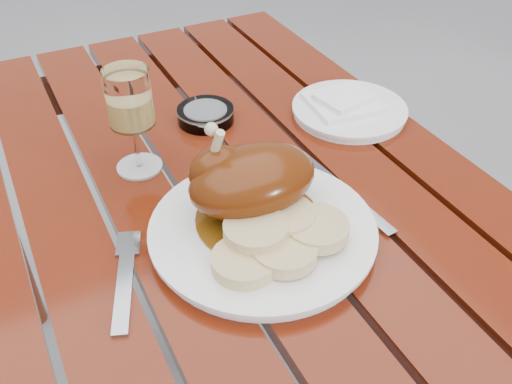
% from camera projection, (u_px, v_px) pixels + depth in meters
% --- Properties ---
extents(table, '(0.80, 1.20, 0.75)m').
position_uv_depth(table, '(223.00, 331.00, 1.13)').
color(table, maroon).
rests_on(table, ground).
extents(dinner_plate, '(0.39, 0.39, 0.02)m').
position_uv_depth(dinner_plate, '(263.00, 231.00, 0.79)').
color(dinner_plate, white).
rests_on(dinner_plate, table).
extents(roast_duck, '(0.18, 0.17, 0.13)m').
position_uv_depth(roast_duck, '(248.00, 180.00, 0.78)').
color(roast_duck, '#5B340A').
rests_on(roast_duck, dinner_plate).
extents(bread_dumplings, '(0.19, 0.14, 0.04)m').
position_uv_depth(bread_dumplings, '(277.00, 237.00, 0.74)').
color(bread_dumplings, '#E5BF8B').
rests_on(bread_dumplings, dinner_plate).
extents(wine_glass, '(0.10, 0.10, 0.17)m').
position_uv_depth(wine_glass, '(133.00, 122.00, 0.87)').
color(wine_glass, '#F5D26F').
rests_on(wine_glass, table).
extents(side_plate, '(0.25, 0.25, 0.02)m').
position_uv_depth(side_plate, '(349.00, 110.00, 1.05)').
color(side_plate, white).
rests_on(side_plate, table).
extents(napkin, '(0.13, 0.12, 0.01)m').
position_uv_depth(napkin, '(342.00, 103.00, 1.05)').
color(napkin, white).
rests_on(napkin, side_plate).
extents(ashtray, '(0.13, 0.13, 0.03)m').
position_uv_depth(ashtray, '(206.00, 115.00, 1.03)').
color(ashtray, '#B2B7BC').
rests_on(ashtray, table).
extents(fork, '(0.08, 0.16, 0.01)m').
position_uv_depth(fork, '(125.00, 284.00, 0.72)').
color(fork, gray).
rests_on(fork, table).
extents(knife, '(0.03, 0.19, 0.01)m').
position_uv_depth(knife, '(350.00, 198.00, 0.86)').
color(knife, gray).
rests_on(knife, table).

